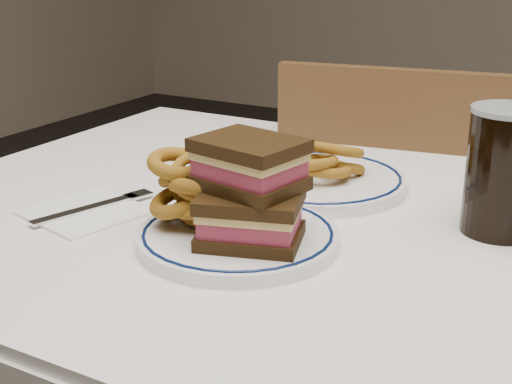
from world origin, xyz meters
The scene contains 10 objects.
dining_table centered at (0.00, 0.00, 0.64)m, with size 1.27×0.87×0.75m.
chair_far centered at (-0.10, 0.48, 0.48)m, with size 0.47×0.47×0.89m.
main_plate centered at (-0.10, -0.13, 0.76)m, with size 0.24×0.24×0.02m.
reuben_sandwich centered at (-0.08, -0.14, 0.83)m, with size 0.14×0.13×0.12m.
onion_rings_main centered at (-0.16, -0.14, 0.81)m, with size 0.11×0.11×0.10m.
ketchup_ramekin centered at (-0.14, -0.06, 0.79)m, with size 0.06×0.06×0.04m.
beer_mug centered at (0.17, 0.06, 0.83)m, with size 0.14×0.09×0.16m.
far_plate centered at (-0.10, 0.11, 0.76)m, with size 0.26×0.26×0.02m.
onion_rings_far centered at (-0.09, 0.11, 0.79)m, with size 0.11×0.13×0.07m.
napkin_fork centered at (-0.33, -0.14, 0.75)m, with size 0.16×0.18×0.01m.
Camera 1 is at (0.30, -0.80, 1.09)m, focal length 50.00 mm.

